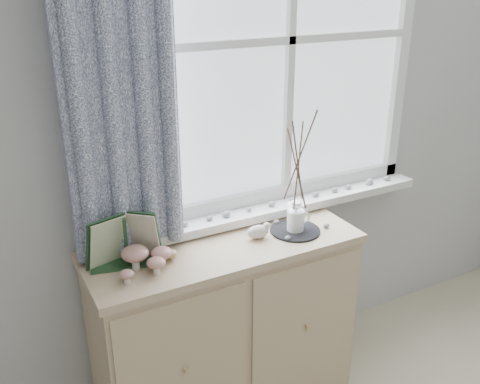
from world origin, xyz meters
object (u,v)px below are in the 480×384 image
(botanical_book, at_px, (127,242))
(toadstool_cluster, at_px, (145,257))
(twig_pitcher, at_px, (298,161))
(sideboard, at_px, (226,326))

(botanical_book, bearing_deg, toadstool_cluster, -31.48)
(botanical_book, height_order, twig_pitcher, twig_pitcher)
(sideboard, distance_m, toadstool_cluster, 0.61)
(botanical_book, relative_size, twig_pitcher, 0.56)
(botanical_book, bearing_deg, twig_pitcher, 9.07)
(botanical_book, xyz_separation_m, toadstool_cluster, (0.05, -0.05, -0.06))
(twig_pitcher, bearing_deg, toadstool_cluster, -156.46)
(sideboard, distance_m, botanical_book, 0.68)
(toadstool_cluster, bearing_deg, sideboard, 6.54)
(twig_pitcher, bearing_deg, botanical_book, -160.21)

